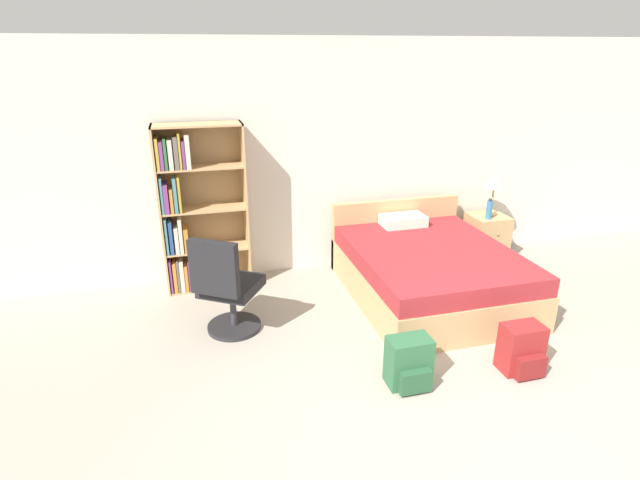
{
  "coord_description": "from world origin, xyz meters",
  "views": [
    {
      "loc": [
        -1.94,
        -2.17,
        2.48
      ],
      "look_at": [
        -0.83,
        1.98,
        0.82
      ],
      "focal_mm": 28.0,
      "sensor_mm": 36.0,
      "label": 1
    }
  ],
  "objects_px": {
    "nightstand": "(486,237)",
    "water_bottle": "(489,209)",
    "table_lamp": "(495,183)",
    "backpack_red": "(522,350)",
    "office_chair": "(227,289)",
    "bookshelf": "(191,211)",
    "backpack_green": "(409,363)",
    "bed": "(427,270)"
  },
  "relations": [
    {
      "from": "table_lamp",
      "to": "nightstand",
      "type": "bearing_deg",
      "value": -157.12
    },
    {
      "from": "backpack_red",
      "to": "water_bottle",
      "type": "bearing_deg",
      "value": 65.11
    },
    {
      "from": "backpack_red",
      "to": "backpack_green",
      "type": "distance_m",
      "value": 0.96
    },
    {
      "from": "bookshelf",
      "to": "water_bottle",
      "type": "distance_m",
      "value": 3.46
    },
    {
      "from": "bed",
      "to": "water_bottle",
      "type": "distance_m",
      "value": 1.33
    },
    {
      "from": "backpack_red",
      "to": "table_lamp",
      "type": "bearing_deg",
      "value": 63.96
    },
    {
      "from": "bed",
      "to": "water_bottle",
      "type": "height_order",
      "value": "bed"
    },
    {
      "from": "table_lamp",
      "to": "backpack_red",
      "type": "xyz_separation_m",
      "value": [
        -1.07,
        -2.19,
        -0.77
      ]
    },
    {
      "from": "table_lamp",
      "to": "backpack_green",
      "type": "distance_m",
      "value": 3.03
    },
    {
      "from": "bed",
      "to": "office_chair",
      "type": "distance_m",
      "value": 2.13
    },
    {
      "from": "office_chair",
      "to": "backpack_green",
      "type": "distance_m",
      "value": 1.73
    },
    {
      "from": "office_chair",
      "to": "table_lamp",
      "type": "distance_m",
      "value": 3.5
    },
    {
      "from": "table_lamp",
      "to": "backpack_red",
      "type": "distance_m",
      "value": 2.56
    },
    {
      "from": "office_chair",
      "to": "nightstand",
      "type": "xyz_separation_m",
      "value": [
        3.29,
        0.99,
        -0.18
      ]
    },
    {
      "from": "nightstand",
      "to": "backpack_green",
      "type": "relative_size",
      "value": 1.38
    },
    {
      "from": "water_bottle",
      "to": "bookshelf",
      "type": "bearing_deg",
      "value": 176.92
    },
    {
      "from": "backpack_green",
      "to": "table_lamp",
      "type": "bearing_deg",
      "value": 46.28
    },
    {
      "from": "table_lamp",
      "to": "backpack_red",
      "type": "relative_size",
      "value": 1.22
    },
    {
      "from": "table_lamp",
      "to": "water_bottle",
      "type": "relative_size",
      "value": 2.0
    },
    {
      "from": "bed",
      "to": "backpack_red",
      "type": "bearing_deg",
      "value": -84.57
    },
    {
      "from": "bookshelf",
      "to": "table_lamp",
      "type": "bearing_deg",
      "value": -1.09
    },
    {
      "from": "table_lamp",
      "to": "water_bottle",
      "type": "xyz_separation_m",
      "value": [
        -0.11,
        -0.12,
        -0.29
      ]
    },
    {
      "from": "table_lamp",
      "to": "office_chair",
      "type": "bearing_deg",
      "value": -163.17
    },
    {
      "from": "nightstand",
      "to": "water_bottle",
      "type": "distance_m",
      "value": 0.42
    },
    {
      "from": "nightstand",
      "to": "office_chair",
      "type": "bearing_deg",
      "value": -163.22
    },
    {
      "from": "office_chair",
      "to": "backpack_green",
      "type": "xyz_separation_m",
      "value": [
        1.29,
        -1.12,
        -0.26
      ]
    },
    {
      "from": "backpack_green",
      "to": "backpack_red",
      "type": "bearing_deg",
      "value": -4.19
    },
    {
      "from": "water_bottle",
      "to": "backpack_red",
      "type": "relative_size",
      "value": 0.61
    },
    {
      "from": "nightstand",
      "to": "backpack_green",
      "type": "xyz_separation_m",
      "value": [
        -2.0,
        -2.11,
        -0.09
      ]
    },
    {
      "from": "office_chair",
      "to": "water_bottle",
      "type": "bearing_deg",
      "value": 15.43
    },
    {
      "from": "nightstand",
      "to": "table_lamp",
      "type": "relative_size",
      "value": 1.11
    },
    {
      "from": "bed",
      "to": "table_lamp",
      "type": "relative_size",
      "value": 3.94
    },
    {
      "from": "table_lamp",
      "to": "bookshelf",
      "type": "bearing_deg",
      "value": 178.91
    },
    {
      "from": "office_chair",
      "to": "nightstand",
      "type": "height_order",
      "value": "office_chair"
    },
    {
      "from": "table_lamp",
      "to": "backpack_red",
      "type": "bearing_deg",
      "value": -116.04
    },
    {
      "from": "backpack_red",
      "to": "backpack_green",
      "type": "xyz_separation_m",
      "value": [
        -0.96,
        0.07,
        -0.0
      ]
    },
    {
      "from": "bookshelf",
      "to": "table_lamp",
      "type": "relative_size",
      "value": 3.57
    },
    {
      "from": "bed",
      "to": "office_chair",
      "type": "xyz_separation_m",
      "value": [
        -2.11,
        -0.25,
        0.17
      ]
    },
    {
      "from": "office_chair",
      "to": "backpack_red",
      "type": "xyz_separation_m",
      "value": [
        2.24,
        -1.19,
        -0.26
      ]
    },
    {
      "from": "bookshelf",
      "to": "bed",
      "type": "distance_m",
      "value": 2.56
    },
    {
      "from": "water_bottle",
      "to": "backpack_green",
      "type": "bearing_deg",
      "value": -133.78
    },
    {
      "from": "bookshelf",
      "to": "backpack_red",
      "type": "xyz_separation_m",
      "value": [
        2.49,
        -2.26,
        -0.68
      ]
    }
  ]
}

